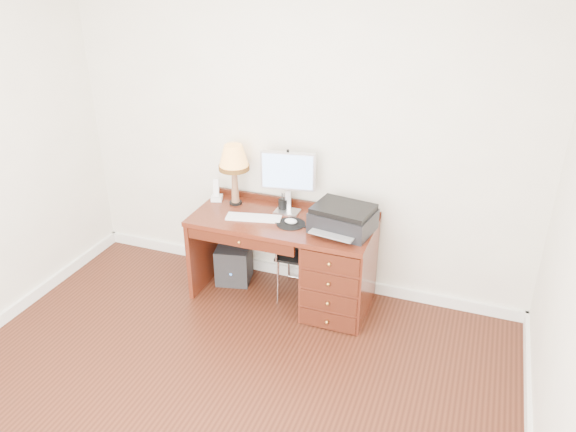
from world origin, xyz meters
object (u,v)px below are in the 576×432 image
at_px(equipment_box, 234,263).
at_px(printer, 343,219).
at_px(phone, 217,194).
at_px(leg_lamp, 234,161).
at_px(chair, 298,251).
at_px(monitor, 288,175).
at_px(desk, 319,262).

bearing_deg(equipment_box, printer, -18.90).
bearing_deg(phone, leg_lamp, -20.10).
bearing_deg(chair, monitor, 134.12).
bearing_deg(monitor, chair, -52.60).
height_order(monitor, printer, monitor).
xyz_separation_m(leg_lamp, chair, (0.61, -0.11, -0.68)).
relative_size(desk, printer, 2.93).
relative_size(leg_lamp, phone, 2.68).
distance_m(monitor, phone, 0.71).
bearing_deg(phone, printer, -25.77).
distance_m(phone, chair, 0.88).
relative_size(chair, equipment_box, 2.22).
xyz_separation_m(desk, monitor, (-0.33, 0.17, 0.67)).
relative_size(desk, equipment_box, 4.38).
xyz_separation_m(monitor, chair, (0.14, -0.13, -0.62)).
bearing_deg(chair, leg_lamp, 167.55).
height_order(chair, equipment_box, chair).
distance_m(desk, equipment_box, 0.87).
xyz_separation_m(leg_lamp, phone, (-0.18, 0.01, -0.33)).
distance_m(printer, leg_lamp, 1.05).
relative_size(desk, monitor, 2.88).
distance_m(desk, printer, 0.48).
bearing_deg(monitor, desk, -35.65).
relative_size(monitor, phone, 2.64).
height_order(printer, leg_lamp, leg_lamp).
distance_m(phone, equipment_box, 0.66).
xyz_separation_m(phone, chair, (0.80, -0.12, -0.35)).
xyz_separation_m(phone, equipment_box, (0.16, -0.06, -0.64)).
distance_m(desk, monitor, 0.76).
relative_size(printer, leg_lamp, 0.96).
relative_size(monitor, leg_lamp, 0.98).
bearing_deg(leg_lamp, desk, -10.17).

